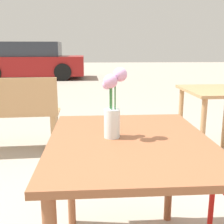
% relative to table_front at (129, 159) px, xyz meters
% --- Properties ---
extents(table_front, '(0.79, 0.98, 0.73)m').
position_rel_table_front_xyz_m(table_front, '(0.00, 0.00, 0.00)').
color(table_front, brown).
rests_on(table_front, ground_plane).
extents(flower_vase, '(0.12, 0.12, 0.34)m').
position_rel_table_front_xyz_m(flower_vase, '(-0.08, 0.03, 0.24)').
color(flower_vase, silver).
rests_on(flower_vase, table_front).
extents(table_back, '(0.68, 0.78, 0.75)m').
position_rel_table_front_xyz_m(table_back, '(1.08, 1.49, -0.02)').
color(table_back, tan).
rests_on(table_back, ground_plane).
extents(parked_car, '(3.88, 1.94, 1.33)m').
position_rel_table_front_xyz_m(parked_car, '(-2.56, 9.39, -0.00)').
color(parked_car, maroon).
rests_on(parked_car, ground_plane).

